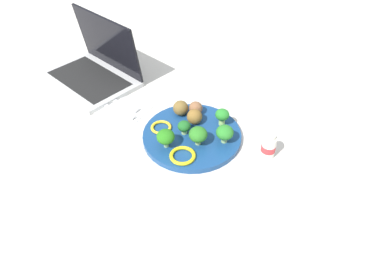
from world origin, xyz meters
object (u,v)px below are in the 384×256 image
at_px(pepper_ring_far_rim, 183,156).
at_px(broccoli_floret_near_rim, 184,127).
at_px(broccoli_floret_back_left, 225,133).
at_px(yogurt_bottle, 269,146).
at_px(broccoli_floret_front_right, 222,115).
at_px(fork, 125,105).
at_px(plate, 192,135).
at_px(broccoli_floret_far_rim, 166,137).
at_px(napkin, 120,109).
at_px(meatball_front_left, 181,108).
at_px(knife, 118,111).
at_px(meatball_back_left, 194,117).
at_px(pepper_ring_near_rim, 161,127).
at_px(laptop, 95,69).
at_px(broccoli_floret_front_left, 198,135).
at_px(meatball_center, 196,108).

bearing_deg(pepper_ring_far_rim, broccoli_floret_near_rim, 113.85).
bearing_deg(broccoli_floret_back_left, yogurt_bottle, 7.03).
distance_m(broccoli_floret_front_right, fork, 0.32).
relative_size(plate, broccoli_floret_near_rim, 6.84).
height_order(plate, pepper_ring_far_rim, pepper_ring_far_rim).
height_order(broccoli_floret_front_right, yogurt_bottle, yogurt_bottle).
relative_size(broccoli_floret_far_rim, napkin, 0.32).
xyz_separation_m(broccoli_floret_back_left, meatball_front_left, (-0.16, 0.06, -0.01)).
bearing_deg(napkin, pepper_ring_far_rim, -22.63).
bearing_deg(broccoli_floret_back_left, knife, -179.22).
relative_size(meatball_front_left, fork, 0.38).
distance_m(broccoli_floret_front_right, napkin, 0.33).
relative_size(napkin, fork, 1.40).
bearing_deg(broccoli_floret_front_right, plate, -128.83).
height_order(meatball_front_left, napkin, meatball_front_left).
xyz_separation_m(broccoli_floret_back_left, meatball_back_left, (-0.11, 0.04, -0.01)).
height_order(pepper_ring_near_rim, fork, pepper_ring_near_rim).
distance_m(napkin, laptop, 0.21).
bearing_deg(broccoli_floret_front_left, broccoli_floret_near_rim, 157.03).
xyz_separation_m(pepper_ring_far_rim, pepper_ring_near_rim, (-0.11, 0.08, -0.00)).
distance_m(broccoli_floret_far_rim, broccoli_floret_near_rim, 0.07).
distance_m(meatball_back_left, napkin, 0.25).
xyz_separation_m(fork, knife, (-0.00, -0.04, -0.00)).
distance_m(broccoli_floret_back_left, napkin, 0.36).
distance_m(broccoli_floret_near_rim, meatball_center, 0.10).
bearing_deg(pepper_ring_far_rim, meatball_center, 104.64).
relative_size(meatball_center, pepper_ring_near_rim, 0.69).
bearing_deg(broccoli_floret_near_rim, napkin, 172.81).
height_order(broccoli_floret_front_left, meatball_center, broccoli_floret_front_left).
xyz_separation_m(pepper_ring_near_rim, laptop, (-0.35, 0.15, 0.02)).
bearing_deg(meatball_front_left, laptop, 169.69).
bearing_deg(fork, knife, -94.70).
bearing_deg(yogurt_bottle, broccoli_floret_back_left, -172.97).
relative_size(pepper_ring_far_rim, knife, 0.48).
relative_size(plate, meatball_center, 6.76).
distance_m(pepper_ring_near_rim, knife, 0.17).
xyz_separation_m(plate, laptop, (-0.44, 0.13, 0.03)).
bearing_deg(laptop, meatball_center, -6.40).
bearing_deg(meatball_back_left, yogurt_bottle, -5.88).
bearing_deg(broccoli_floret_front_left, broccoli_floret_front_right, 75.59).
relative_size(broccoli_floret_near_rim, pepper_ring_near_rim, 0.68).
relative_size(broccoli_floret_far_rim, broccoli_floret_near_rim, 1.33).
xyz_separation_m(meatball_back_left, laptop, (-0.42, 0.09, 0.00)).
height_order(napkin, laptop, laptop).
xyz_separation_m(napkin, yogurt_bottle, (0.48, 0.00, 0.03)).
bearing_deg(pepper_ring_near_rim, broccoli_floret_near_rim, 8.69).
relative_size(meatball_center, pepper_ring_far_rim, 0.60).
bearing_deg(pepper_ring_near_rim, laptop, 156.54).
xyz_separation_m(broccoli_floret_front_left, knife, (-0.29, 0.03, -0.04)).
relative_size(broccoli_floret_near_rim, broccoli_floret_back_left, 0.77).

